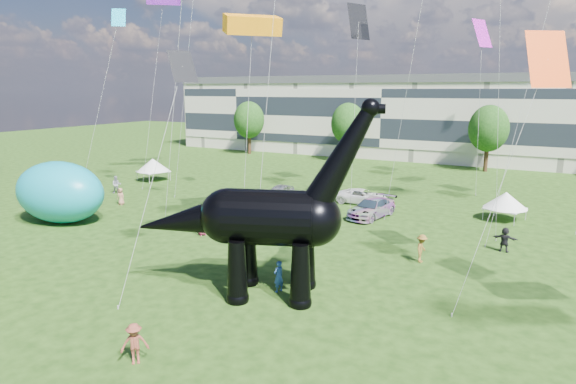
% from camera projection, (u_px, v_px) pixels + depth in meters
% --- Properties ---
extents(ground, '(220.00, 220.00, 0.00)m').
position_uv_depth(ground, '(173.00, 318.00, 23.40)').
color(ground, '#16330C').
rests_on(ground, ground).
extents(terrace_row, '(78.00, 11.00, 12.00)m').
position_uv_depth(terrace_row, '(391.00, 120.00, 79.14)').
color(terrace_row, beige).
rests_on(terrace_row, ground).
extents(tree_far_left, '(5.20, 5.20, 9.44)m').
position_uv_depth(tree_far_left, '(249.00, 117.00, 81.62)').
color(tree_far_left, '#382314').
rests_on(tree_far_left, ground).
extents(tree_mid_left, '(5.20, 5.20, 9.44)m').
position_uv_depth(tree_mid_left, '(348.00, 120.00, 73.22)').
color(tree_mid_left, '#382314').
rests_on(tree_mid_left, ground).
extents(tree_mid_right, '(5.20, 5.20, 9.44)m').
position_uv_depth(tree_mid_right, '(489.00, 125.00, 63.88)').
color(tree_mid_right, '#382314').
rests_on(tree_mid_right, ground).
extents(dinosaur_sculpture, '(13.15, 6.40, 10.91)m').
position_uv_depth(dinosaur_sculpture, '(261.00, 220.00, 25.43)').
color(dinosaur_sculpture, black).
rests_on(dinosaur_sculpture, ground).
extents(car_silver, '(2.34, 4.78, 1.57)m').
position_uv_depth(car_silver, '(279.00, 193.00, 47.96)').
color(car_silver, '#B3B4B8').
rests_on(car_silver, ground).
extents(car_grey, '(5.27, 2.94, 1.64)m').
position_uv_depth(car_grey, '(260.00, 199.00, 45.03)').
color(car_grey, gray).
rests_on(car_grey, ground).
extents(car_white, '(5.23, 2.77, 1.40)m').
position_uv_depth(car_white, '(362.00, 196.00, 46.79)').
color(car_white, white).
rests_on(car_white, ground).
extents(car_dark, '(3.32, 6.01, 1.65)m').
position_uv_depth(car_dark, '(372.00, 208.00, 41.73)').
color(car_dark, '#595960').
rests_on(car_dark, ground).
extents(gazebo_near, '(4.35, 4.35, 2.44)m').
position_uv_depth(gazebo_near, '(506.00, 200.00, 40.61)').
color(gazebo_near, white).
rests_on(gazebo_near, ground).
extents(gazebo_left, '(4.76, 4.76, 2.70)m').
position_uv_depth(gazebo_left, '(153.00, 165.00, 58.32)').
color(gazebo_left, silver).
rests_on(gazebo_left, ground).
extents(inflatable_teal, '(8.70, 5.97, 5.13)m').
position_uv_depth(inflatable_teal, '(60.00, 192.00, 39.86)').
color(inflatable_teal, '#0E90A8').
rests_on(inflatable_teal, ground).
extents(visitors, '(49.41, 36.93, 1.87)m').
position_uv_depth(visitors, '(277.00, 229.00, 35.32)').
color(visitors, black).
rests_on(visitors, ground).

